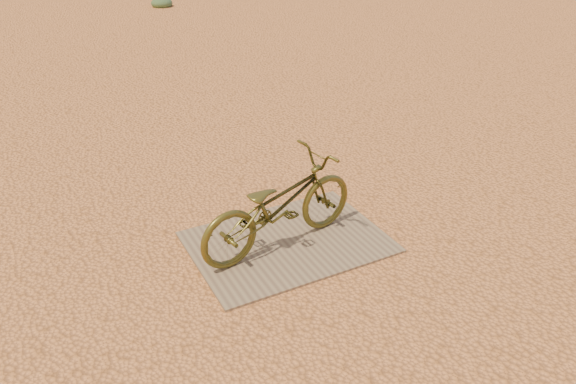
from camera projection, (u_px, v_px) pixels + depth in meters
ground at (337, 250)px, 4.75m from camera, size 120.00×120.00×0.00m
plywood_board at (288, 242)px, 4.84m from camera, size 1.64×1.17×0.02m
bicycle at (279, 205)px, 4.60m from camera, size 1.57×0.77×0.79m
kale_b at (162, 7)px, 14.26m from camera, size 0.54×0.54×0.30m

